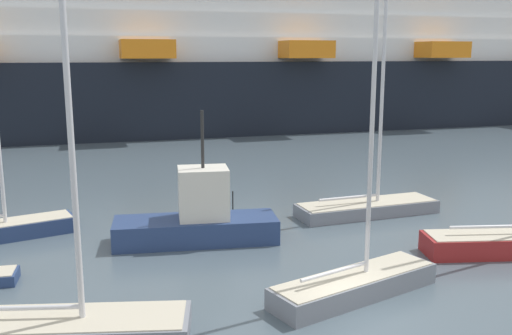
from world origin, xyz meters
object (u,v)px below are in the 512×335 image
at_px(sailboat_1, 367,204).
at_px(cruise_ship, 207,59).
at_px(channel_buoy_0, 233,216).
at_px(sailboat_3, 63,323).
at_px(fishing_boat_0, 198,218).
at_px(sailboat_6, 355,281).

height_order(sailboat_1, cruise_ship, cruise_ship).
relative_size(sailboat_1, channel_buoy_0, 7.71).
height_order(sailboat_3, fishing_boat_0, sailboat_3).
distance_m(sailboat_1, sailboat_6, 10.18).
bearing_deg(sailboat_1, channel_buoy_0, 171.02).
bearing_deg(channel_buoy_0, cruise_ship, 76.98).
xyz_separation_m(fishing_boat_0, cruise_ship, (10.76, 38.94, 6.47)).
height_order(sailboat_3, channel_buoy_0, sailboat_3).
height_order(fishing_boat_0, cruise_ship, cruise_ship).
height_order(sailboat_1, fishing_boat_0, sailboat_1).
distance_m(sailboat_1, fishing_boat_0, 9.25).
distance_m(sailboat_3, fishing_boat_0, 9.21).
relative_size(fishing_boat_0, channel_buoy_0, 4.75).
bearing_deg(sailboat_3, channel_buoy_0, 65.75).
height_order(sailboat_6, channel_buoy_0, sailboat_6).
relative_size(sailboat_1, fishing_boat_0, 1.62).
bearing_deg(channel_buoy_0, sailboat_6, -82.13).
bearing_deg(fishing_boat_0, cruise_ship, 84.88).
bearing_deg(sailboat_3, sailboat_6, 15.24).
height_order(sailboat_6, cruise_ship, cruise_ship).
distance_m(channel_buoy_0, cruise_ship, 38.29).
distance_m(fishing_boat_0, cruise_ship, 40.92).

